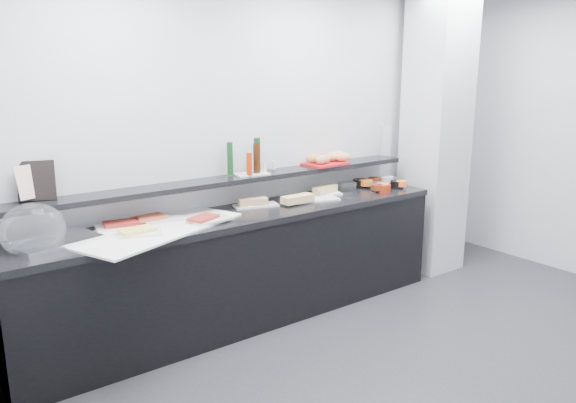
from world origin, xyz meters
TOP-DOWN VIEW (x-y plane):
  - ground at (0.00, 0.00)m, footprint 5.00×5.00m
  - back_wall at (0.00, 2.00)m, footprint 5.00×0.02m
  - column at (1.50, 1.65)m, footprint 0.50×0.50m
  - buffet_cabinet at (-0.70, 1.70)m, footprint 3.60×0.60m
  - counter_top at (-0.70, 1.70)m, footprint 3.62×0.62m
  - wall_shelf at (-0.70, 1.88)m, footprint 3.60×0.25m
  - cloche_base at (-2.10, 1.72)m, footprint 0.57×0.45m
  - cloche_dome at (-2.22, 1.70)m, footprint 0.40×0.27m
  - linen_runner at (-1.44, 1.67)m, footprint 1.37×1.01m
  - platter_meat_a at (-1.66, 1.82)m, footprint 0.32×0.24m
  - food_meat_a at (-1.62, 1.82)m, footprint 0.26×0.20m
  - platter_salmon at (-1.33, 1.81)m, footprint 0.29×0.21m
  - food_salmon at (-1.41, 1.85)m, footprint 0.24×0.16m
  - platter_cheese at (-1.58, 1.58)m, footprint 0.32×0.27m
  - food_cheese at (-1.60, 1.59)m, footprint 0.22×0.15m
  - platter_meat_b at (-1.04, 1.60)m, footprint 0.32×0.24m
  - food_meat_b at (-1.10, 1.61)m, footprint 0.25×0.21m
  - sandwich_plate_left at (-0.52, 1.80)m, footprint 0.39×0.25m
  - sandwich_food_left at (-0.55, 1.79)m, footprint 0.25×0.15m
  - tongs_left at (-0.54, 1.75)m, footprint 0.16×0.03m
  - sandwich_plate_mid at (0.01, 1.68)m, footprint 0.42×0.27m
  - sandwich_food_mid at (-0.20, 1.66)m, footprint 0.28×0.11m
  - tongs_mid at (-0.25, 1.62)m, footprint 0.16×0.02m
  - sandwich_plate_right at (0.19, 1.81)m, footprint 0.37×0.26m
  - sandwich_food_right at (0.22, 1.81)m, footprint 0.27×0.15m
  - tongs_right at (0.19, 1.75)m, footprint 0.16×0.05m
  - bowl_glass_fruit at (0.49, 1.82)m, footprint 0.20×0.20m
  - fill_glass_fruit at (0.71, 1.80)m, footprint 0.14×0.14m
  - bowl_black_jam at (0.71, 1.85)m, footprint 0.19×0.19m
  - fill_black_jam at (0.86, 1.82)m, footprint 0.15×0.15m
  - bowl_glass_cream at (0.99, 1.78)m, footprint 0.20×0.20m
  - fill_glass_cream at (1.00, 1.81)m, footprint 0.17×0.17m
  - bowl_red_jam at (0.71, 1.56)m, footprint 0.15×0.15m
  - fill_red_jam at (0.65, 1.59)m, footprint 0.13×0.13m
  - bowl_glass_salmon at (0.73, 1.63)m, footprint 0.21×0.21m
  - fill_glass_salmon at (0.72, 1.59)m, footprint 0.14×0.14m
  - bowl_black_fruit at (0.94, 1.61)m, footprint 0.14×0.14m
  - fill_black_fruit at (0.95, 1.57)m, footprint 0.12×0.12m
  - framed_print at (-2.12, 1.96)m, footprint 0.24×0.14m
  - print_art at (-2.15, 1.96)m, footprint 0.20×0.11m
  - condiment_tray at (-0.50, 1.88)m, footprint 0.29×0.20m
  - bottle_green_a at (-0.67, 1.94)m, footprint 0.06×0.06m
  - bottle_brown at (-0.46, 1.86)m, footprint 0.07×0.07m
  - bottle_green_b at (-0.43, 1.90)m, footprint 0.07×0.07m
  - bottle_hot at (-0.56, 1.82)m, footprint 0.05×0.05m
  - shaker_salt at (-0.39, 1.86)m, footprint 0.04×0.04m
  - shaker_pepper at (-0.25, 1.92)m, footprint 0.04×0.04m
  - bread_tray at (0.28, 1.88)m, footprint 0.39×0.28m
  - bread_roll_nw at (0.19, 1.93)m, footprint 0.15×0.11m
  - bread_roll_n at (0.49, 1.94)m, footprint 0.15×0.11m
  - bread_roll_sw at (0.20, 1.83)m, footprint 0.16×0.13m
  - bread_roll_se at (0.45, 1.84)m, footprint 0.17×0.12m
  - bread_roll_midw at (0.24, 1.84)m, footprint 0.16×0.14m
  - bread_roll_mide at (0.39, 1.90)m, footprint 0.17×0.13m
  - carafe at (1.05, 1.88)m, footprint 0.14×0.14m

SIDE VIEW (x-z plane):
  - ground at x=0.00m, z-range 0.00..0.00m
  - buffet_cabinet at x=-0.70m, z-range 0.00..0.85m
  - counter_top at x=-0.70m, z-range 0.85..0.90m
  - linen_runner at x=-1.44m, z-range 0.90..0.91m
  - sandwich_plate_left at x=-0.52m, z-range 0.90..0.91m
  - sandwich_plate_mid at x=0.01m, z-range 0.90..0.91m
  - sandwich_plate_right at x=0.19m, z-range 0.90..0.91m
  - tongs_left at x=-0.54m, z-range 0.92..0.92m
  - tongs_mid at x=-0.25m, z-range 0.92..0.92m
  - tongs_right at x=0.19m, z-range 0.92..0.92m
  - cloche_base at x=-2.10m, z-range 0.90..0.94m
  - platter_meat_a at x=-1.66m, z-range 0.92..0.93m
  - platter_salmon at x=-1.33m, z-range 0.92..0.93m
  - platter_cheese at x=-1.58m, z-range 0.92..0.93m
  - platter_meat_b at x=-1.04m, z-range 0.92..0.93m
  - bowl_glass_fruit at x=0.49m, z-range 0.90..0.97m
  - bowl_black_jam at x=0.71m, z-range 0.90..0.97m
  - bowl_glass_cream at x=0.99m, z-range 0.90..0.97m
  - bowl_red_jam at x=0.71m, z-range 0.90..0.97m
  - bowl_glass_salmon at x=0.73m, z-range 0.90..0.97m
  - bowl_black_fruit at x=0.94m, z-range 0.90..0.97m
  - food_meat_a at x=-1.62m, z-range 0.93..0.95m
  - food_salmon at x=-1.41m, z-range 0.93..0.95m
  - food_cheese at x=-1.60m, z-range 0.93..0.95m
  - food_meat_b at x=-1.10m, z-range 0.93..0.95m
  - sandwich_food_left at x=-0.55m, z-range 0.91..0.97m
  - sandwich_food_mid at x=-0.20m, z-range 0.91..0.97m
  - sandwich_food_right at x=0.22m, z-range 0.91..0.97m
  - fill_glass_fruit at x=0.71m, z-range 0.92..0.97m
  - fill_black_jam at x=0.86m, z-range 0.92..0.97m
  - fill_glass_cream at x=1.00m, z-range 0.92..0.97m
  - fill_red_jam at x=0.65m, z-range 0.92..0.97m
  - fill_glass_salmon at x=0.72m, z-range 0.92..0.97m
  - fill_black_fruit at x=0.95m, z-range 0.92..0.97m
  - cloche_dome at x=-2.22m, z-range 0.86..1.20m
  - wall_shelf at x=-0.70m, z-range 1.11..1.15m
  - condiment_tray at x=-0.50m, z-range 1.15..1.16m
  - bread_tray at x=0.28m, z-range 1.15..1.17m
  - shaker_salt at x=-0.39m, z-range 1.16..1.23m
  - shaker_pepper at x=-0.25m, z-range 1.16..1.23m
  - bread_roll_nw at x=0.19m, z-range 1.17..1.25m
  - bread_roll_n at x=0.49m, z-range 1.17..1.25m
  - bread_roll_sw at x=0.20m, z-range 1.17..1.25m
  - bread_roll_se at x=0.45m, z-range 1.17..1.25m
  - bread_roll_midw at x=0.24m, z-range 1.17..1.25m
  - bread_roll_mide at x=0.39m, z-range 1.17..1.25m
  - bottle_hot at x=-0.56m, z-range 1.16..1.34m
  - framed_print at x=-2.12m, z-range 1.15..1.41m
  - print_art at x=-2.15m, z-range 1.17..1.39m
  - bottle_brown at x=-0.46m, z-range 1.16..1.40m
  - bottle_green_a at x=-0.67m, z-range 1.16..1.42m
  - carafe at x=1.05m, z-range 1.15..1.45m
  - bottle_green_b at x=-0.43m, z-range 1.16..1.44m
  - back_wall at x=0.00m, z-range 0.00..2.70m
  - column at x=1.50m, z-range 0.00..2.70m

